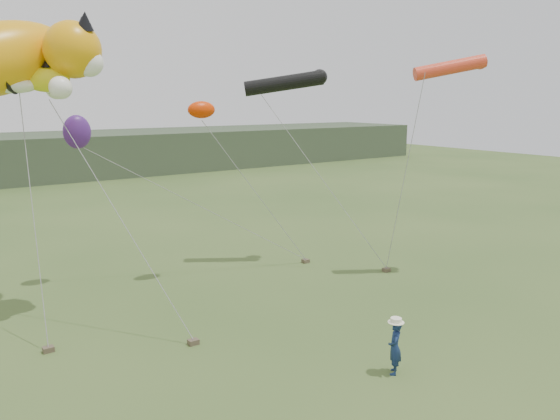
{
  "coord_description": "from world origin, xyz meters",
  "views": [
    {
      "loc": [
        -9.83,
        -10.54,
        7.25
      ],
      "look_at": [
        -0.4,
        3.0,
        3.91
      ],
      "focal_mm": 35.0,
      "sensor_mm": 36.0,
      "label": 1
    }
  ],
  "objects": [
    {
      "name": "ground",
      "position": [
        0.0,
        0.0,
        0.0
      ],
      "size": [
        120.0,
        120.0,
        0.0
      ],
      "primitive_type": "plane",
      "color": "#385123",
      "rests_on": "ground"
    },
    {
      "name": "festival_attendant",
      "position": [
        0.44,
        -1.17,
        0.75
      ],
      "size": [
        0.64,
        0.63,
        1.49
      ],
      "primitive_type": "imported",
      "rotation": [
        0.0,
        0.0,
        3.89
      ],
      "color": "#15274F",
      "rests_on": "ground"
    },
    {
      "name": "sandbag_anchors",
      "position": [
        -1.68,
        4.94,
        0.08
      ],
      "size": [
        16.72,
        6.4,
        0.16
      ],
      "color": "brown",
      "rests_on": "ground"
    },
    {
      "name": "cat_kite",
      "position": [
        -6.51,
        8.82,
        8.55
      ],
      "size": [
        6.45,
        3.78,
        3.4
      ],
      "color": "#EE9E09",
      "rests_on": "ground"
    },
    {
      "name": "fish_kite",
      "position": [
        -6.16,
        8.54,
        7.91
      ],
      "size": [
        2.63,
        1.73,
        1.26
      ],
      "color": "yellow",
      "rests_on": "ground"
    },
    {
      "name": "tube_kites",
      "position": [
        5.94,
        7.04,
        8.2
      ],
      "size": [
        7.6,
        7.34,
        1.65
      ],
      "color": "black",
      "rests_on": "ground"
    },
    {
      "name": "misc_kites",
      "position": [
        -2.78,
        10.29,
        6.33
      ],
      "size": [
        5.29,
        2.82,
        1.79
      ],
      "color": "red",
      "rests_on": "ground"
    }
  ]
}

